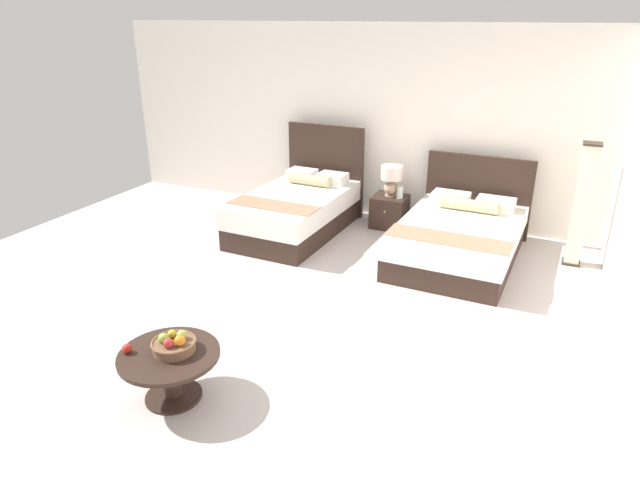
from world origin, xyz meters
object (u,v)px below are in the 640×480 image
at_px(bed_near_corner, 459,237).
at_px(loose_apple, 127,349).
at_px(bed_near_window, 297,209).
at_px(table_lamp, 392,178).
at_px(vase, 400,192).
at_px(nightstand, 390,211).
at_px(floor_lamp_corner, 581,206).
at_px(coffee_table, 170,366).
at_px(fruit_bowl, 174,344).

relative_size(bed_near_corner, loose_apple, 28.54).
height_order(bed_near_corner, loose_apple, bed_near_corner).
xyz_separation_m(bed_near_window, table_lamp, (1.12, 0.73, 0.39)).
bearing_deg(vase, nightstand, 164.25).
bearing_deg(bed_near_corner, bed_near_window, -179.99).
bearing_deg(floor_lamp_corner, bed_near_window, -173.66).
bearing_deg(loose_apple, floor_lamp_corner, 53.34).
height_order(nightstand, vase, vase).
relative_size(bed_near_corner, coffee_table, 2.72).
bearing_deg(bed_near_window, coffee_table, -79.00).
bearing_deg(floor_lamp_corner, nightstand, 172.46).
relative_size(table_lamp, floor_lamp_corner, 0.29).
xyz_separation_m(vase, loose_apple, (-0.84, -4.48, -0.09)).
height_order(table_lamp, floor_lamp_corner, floor_lamp_corner).
bearing_deg(table_lamp, loose_apple, -98.79).
distance_m(table_lamp, coffee_table, 4.45).
bearing_deg(coffee_table, vase, 82.81).
xyz_separation_m(table_lamp, floor_lamp_corner, (2.42, -0.34, 0.03)).
xyz_separation_m(bed_near_corner, vase, (-0.98, 0.67, 0.26)).
height_order(nightstand, fruit_bowl, fruit_bowl).
height_order(fruit_bowl, floor_lamp_corner, floor_lamp_corner).
height_order(coffee_table, loose_apple, loose_apple).
relative_size(bed_near_corner, nightstand, 4.48).
distance_m(vase, fruit_bowl, 4.34).
distance_m(nightstand, loose_apple, 4.58).
bearing_deg(fruit_bowl, nightstand, 84.93).
bearing_deg(table_lamp, floor_lamp_corner, -8.01).
xyz_separation_m(bed_near_corner, coffee_table, (-1.53, -3.68, 0.02)).
relative_size(bed_near_window, nightstand, 4.34).
xyz_separation_m(coffee_table, floor_lamp_corner, (2.83, 4.07, 0.45)).
bearing_deg(bed_near_window, floor_lamp_corner, 6.34).
xyz_separation_m(nightstand, loose_apple, (-0.70, -4.52, 0.22)).
xyz_separation_m(bed_near_corner, table_lamp, (-1.12, 0.73, 0.43)).
distance_m(vase, coffee_table, 4.39).
relative_size(nightstand, coffee_table, 0.61).
bearing_deg(coffee_table, bed_near_window, 101.00).
distance_m(table_lamp, loose_apple, 4.60).
relative_size(bed_near_window, floor_lamp_corner, 1.39).
height_order(vase, coffee_table, vase).
distance_m(table_lamp, floor_lamp_corner, 2.45).
height_order(coffee_table, fruit_bowl, fruit_bowl).
distance_m(nightstand, table_lamp, 0.49).
relative_size(bed_near_corner, vase, 12.00).
bearing_deg(coffee_table, table_lamp, 84.73).
bearing_deg(fruit_bowl, table_lamp, 84.95).
relative_size(coffee_table, fruit_bowl, 2.26).
height_order(nightstand, floor_lamp_corner, floor_lamp_corner).
bearing_deg(vase, table_lamp, 157.06).
relative_size(bed_near_window, coffee_table, 2.64).
height_order(bed_near_window, bed_near_corner, bed_near_window).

